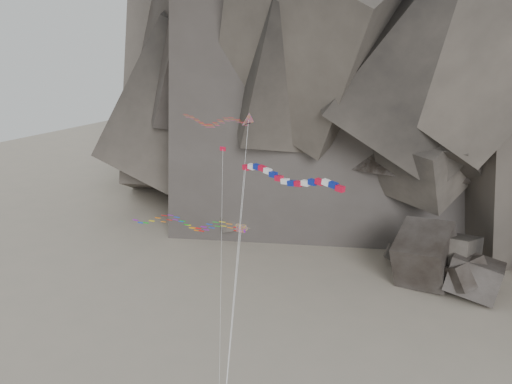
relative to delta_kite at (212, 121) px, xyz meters
The scene contains 5 objects.
boulder_field 41.62m from the delta_kite, 61.65° to the left, with size 70.86×17.16×9.57m.
delta_kite is the anchor object (origin of this frame).
banner_kite 12.76m from the delta_kite, 26.36° to the right, with size 10.74×13.57×21.98m.
parafoil_kite 10.94m from the delta_kite, 142.42° to the right, with size 19.92×16.24×14.84m.
pennant_kite 9.26m from the delta_kite, 50.55° to the right, with size 9.08×15.45×22.50m.
Camera 1 is at (24.63, -42.51, 35.43)m, focal length 40.00 mm.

